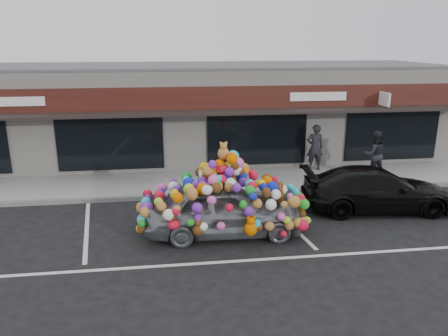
{
  "coord_description": "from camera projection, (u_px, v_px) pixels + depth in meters",
  "views": [
    {
      "loc": [
        -0.74,
        -12.1,
        5.37
      ],
      "look_at": [
        1.06,
        1.4,
        1.38
      ],
      "focal_mm": 35.0,
      "sensor_mm": 36.0,
      "label": 1
    }
  ],
  "objects": [
    {
      "name": "pedestrian_b",
      "position": [
        374.0,
        154.0,
        17.1
      ],
      "size": [
        0.9,
        0.7,
        1.86
      ],
      "primitive_type": "imported",
      "rotation": [
        0.0,
        0.0,
        3.14
      ],
      "color": "black",
      "rests_on": "sidewalk"
    },
    {
      "name": "sidewalk",
      "position": [
        188.0,
        183.0,
        16.89
      ],
      "size": [
        26.0,
        3.0,
        0.15
      ],
      "primitive_type": "cube",
      "color": "gray",
      "rests_on": "ground"
    },
    {
      "name": "lane_line",
      "position": [
        279.0,
        258.0,
        11.17
      ],
      "size": [
        14.0,
        0.12,
        0.01
      ],
      "primitive_type": "cube",
      "color": "silver",
      "rests_on": "ground"
    },
    {
      "name": "shop_building",
      "position": [
        182.0,
        111.0,
        20.53
      ],
      "size": [
        24.0,
        7.2,
        4.31
      ],
      "color": "silver",
      "rests_on": "ground"
    },
    {
      "name": "parking_stripe_mid",
      "position": [
        284.0,
        219.0,
        13.65
      ],
      "size": [
        0.73,
        4.37,
        0.01
      ],
      "primitive_type": "cube",
      "rotation": [
        0.0,
        0.0,
        0.14
      ],
      "color": "silver",
      "rests_on": "ground"
    },
    {
      "name": "toy_car",
      "position": [
        224.0,
        203.0,
        12.38
      ],
      "size": [
        3.23,
        4.82,
        2.78
      ],
      "rotation": [
        0.0,
        0.0,
        1.54
      ],
      "color": "gray",
      "rests_on": "ground"
    },
    {
      "name": "black_sedan",
      "position": [
        377.0,
        189.0,
        14.23
      ],
      "size": [
        2.44,
        5.01,
        1.4
      ],
      "primitive_type": "imported",
      "rotation": [
        0.0,
        0.0,
        1.47
      ],
      "color": "black",
      "rests_on": "ground"
    },
    {
      "name": "parking_stripe_right",
      "position": [
        444.0,
        210.0,
        14.34
      ],
      "size": [
        0.73,
        4.37,
        0.01
      ],
      "primitive_type": "cube",
      "rotation": [
        0.0,
        0.0,
        0.14
      ],
      "color": "silver",
      "rests_on": "ground"
    },
    {
      "name": "ground",
      "position": [
        195.0,
        226.0,
        13.11
      ],
      "size": [
        90.0,
        90.0,
        0.0
      ],
      "primitive_type": "plane",
      "color": "black",
      "rests_on": "ground"
    },
    {
      "name": "pedestrian_a",
      "position": [
        315.0,
        147.0,
        18.08
      ],
      "size": [
        0.73,
        0.5,
        1.92
      ],
      "primitive_type": "imported",
      "rotation": [
        0.0,
        0.0,
        3.08
      ],
      "color": "black",
      "rests_on": "sidewalk"
    },
    {
      "name": "kerb",
      "position": [
        190.0,
        196.0,
        15.47
      ],
      "size": [
        26.0,
        0.18,
        0.16
      ],
      "primitive_type": "cube",
      "color": "slate",
      "rests_on": "ground"
    },
    {
      "name": "parking_stripe_left",
      "position": [
        87.0,
        229.0,
        12.89
      ],
      "size": [
        0.73,
        4.37,
        0.01
      ],
      "primitive_type": "cube",
      "rotation": [
        0.0,
        0.0,
        0.14
      ],
      "color": "silver",
      "rests_on": "ground"
    }
  ]
}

